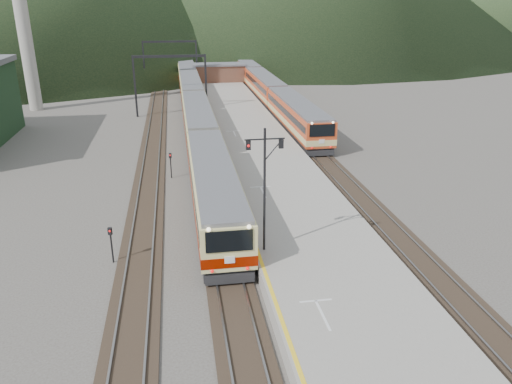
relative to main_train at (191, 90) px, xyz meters
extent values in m
cube|color=black|center=(0.00, -22.90, -2.03)|extent=(2.60, 200.00, 0.12)
cube|color=slate|center=(-0.72, -22.90, -1.93)|extent=(0.10, 200.00, 0.14)
cube|color=slate|center=(0.72, -22.90, -1.93)|extent=(0.10, 200.00, 0.14)
cube|color=black|center=(-5.00, -22.90, -2.03)|extent=(2.60, 200.00, 0.12)
cube|color=slate|center=(-5.72, -22.90, -1.93)|extent=(0.10, 200.00, 0.14)
cube|color=slate|center=(-4.28, -22.90, -1.93)|extent=(0.10, 200.00, 0.14)
cube|color=black|center=(11.50, -22.90, -2.03)|extent=(2.60, 200.00, 0.12)
cube|color=slate|center=(10.78, -22.90, -1.93)|extent=(0.10, 200.00, 0.14)
cube|color=slate|center=(12.22, -22.90, -1.93)|extent=(0.10, 200.00, 0.14)
cube|color=gray|center=(5.60, -24.90, -1.59)|extent=(8.00, 100.00, 1.00)
cube|color=black|center=(-7.50, -7.90, 1.91)|extent=(0.25, 0.25, 8.00)
cube|color=black|center=(1.80, -7.90, 1.91)|extent=(0.25, 0.25, 8.00)
cube|color=black|center=(-2.85, -7.90, 5.71)|extent=(9.30, 0.22, 0.35)
cube|color=black|center=(-7.50, 17.10, 1.91)|extent=(0.25, 0.25, 8.00)
cube|color=black|center=(1.80, 17.10, 1.91)|extent=(0.25, 0.25, 8.00)
cube|color=black|center=(-2.85, 17.10, 5.71)|extent=(9.30, 0.22, 0.35)
cube|color=brown|center=(5.60, 15.10, 0.31)|extent=(9.00, 4.00, 2.80)
cube|color=slate|center=(5.60, 15.10, 1.86)|extent=(9.40, 4.40, 0.30)
cube|color=#CFC479|center=(0.00, -42.02, 0.00)|extent=(3.05, 20.51, 3.72)
cube|color=#CFC479|center=(0.00, -21.01, 0.00)|extent=(3.05, 20.51, 3.72)
cube|color=#CFC479|center=(0.00, 0.00, 0.00)|extent=(3.05, 20.51, 3.72)
cube|color=#CFC479|center=(0.00, 21.01, 0.00)|extent=(3.05, 20.51, 3.72)
cube|color=#CFC479|center=(0.00, 42.02, 0.00)|extent=(3.05, 20.51, 3.72)
cube|color=#C7451F|center=(11.50, -19.72, 0.02)|extent=(3.08, 20.73, 3.76)
cube|color=#C7451F|center=(11.50, 1.51, 0.02)|extent=(3.08, 20.73, 3.76)
cube|color=#C7451F|center=(11.50, 22.74, 0.02)|extent=(3.08, 20.73, 3.76)
cylinder|color=black|center=(2.26, -50.04, 2.52)|extent=(0.14, 0.14, 7.23)
cube|color=black|center=(2.26, -50.04, 5.54)|extent=(2.20, 0.09, 0.07)
cube|color=black|center=(1.36, -50.05, 5.24)|extent=(0.25, 0.18, 0.50)
cube|color=black|center=(3.16, -50.03, 5.24)|extent=(0.25, 0.18, 0.50)
cylinder|color=black|center=(-3.08, -33.60, -1.09)|extent=(0.10, 0.10, 2.00)
cube|color=black|center=(-3.08, -33.60, -0.04)|extent=(0.24, 0.18, 0.45)
cylinder|color=black|center=(-6.55, -48.36, -1.09)|extent=(0.10, 0.10, 2.00)
cube|color=black|center=(-6.55, -48.36, -0.04)|extent=(0.26, 0.22, 0.45)
camera|label=1|loc=(-2.35, -75.59, 12.49)|focal=35.00mm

